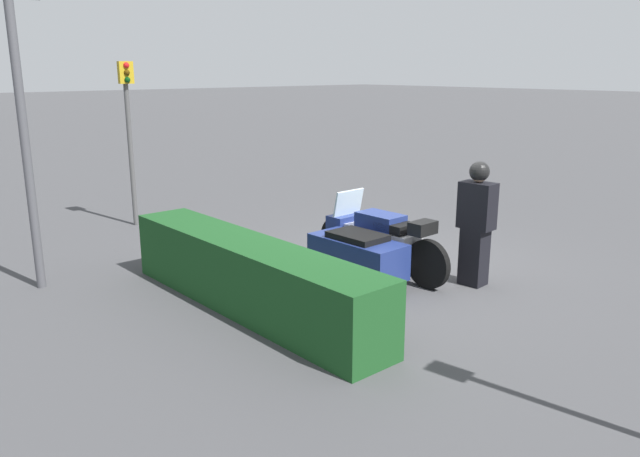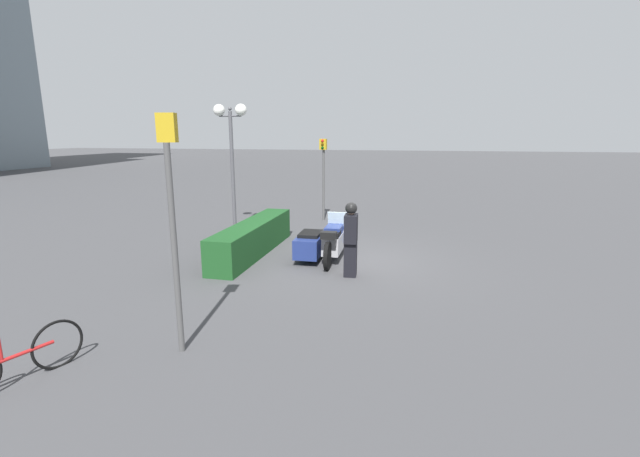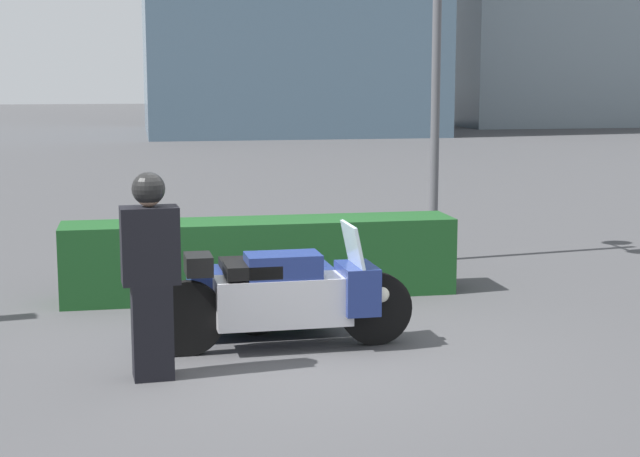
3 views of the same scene
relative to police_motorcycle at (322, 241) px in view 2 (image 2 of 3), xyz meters
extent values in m
plane|color=#424244|center=(-0.03, -0.59, -0.48)|extent=(160.00, 160.00, 0.00)
cylinder|color=black|center=(0.86, -0.30, -0.13)|extent=(0.70, 0.12, 0.70)
cylinder|color=black|center=(-0.92, -0.34, -0.13)|extent=(0.70, 0.12, 0.70)
cylinder|color=black|center=(-0.21, 0.28, -0.21)|extent=(0.54, 0.11, 0.54)
cube|color=#B7B7BC|center=(-0.03, -0.32, -0.01)|extent=(1.27, 0.46, 0.45)
cube|color=navy|center=(-0.03, -0.32, 0.32)|extent=(0.70, 0.43, 0.24)
cube|color=black|center=(-0.31, -0.33, 0.30)|extent=(0.51, 0.42, 0.12)
cube|color=navy|center=(0.68, -0.30, 0.08)|extent=(0.33, 0.59, 0.44)
cube|color=silver|center=(0.64, -0.30, 0.50)|extent=(0.13, 0.56, 0.40)
sphere|color=white|center=(0.91, -0.30, 0.01)|extent=(0.18, 0.18, 0.18)
cube|color=navy|center=(-0.16, 0.28, -0.06)|extent=(1.43, 0.66, 0.50)
sphere|color=navy|center=(0.45, 0.29, -0.04)|extent=(0.47, 0.47, 0.47)
cube|color=black|center=(-0.16, 0.28, 0.23)|extent=(0.79, 0.55, 0.09)
cube|color=black|center=(-0.80, -0.34, 0.37)|extent=(0.25, 0.39, 0.18)
cube|color=black|center=(-1.24, -0.96, -0.07)|extent=(0.35, 0.31, 0.82)
cube|color=black|center=(-1.24, -0.96, 0.66)|extent=(0.50, 0.32, 0.65)
sphere|color=tan|center=(-1.24, -0.96, 1.10)|extent=(0.22, 0.22, 0.22)
sphere|color=black|center=(-1.24, -0.96, 1.14)|extent=(0.28, 0.28, 0.28)
cube|color=#19471E|center=(0.06, 1.97, -0.03)|extent=(4.50, 0.75, 0.89)
cylinder|color=#4C4C51|center=(2.67, 3.68, 1.52)|extent=(0.12, 0.12, 3.99)
cylinder|color=#4C4C51|center=(2.67, 3.68, 3.37)|extent=(0.05, 0.77, 0.05)
sphere|color=white|center=(2.67, 4.07, 3.56)|extent=(0.38, 0.38, 0.38)
sphere|color=white|center=(2.67, 3.30, 3.56)|extent=(0.38, 0.38, 0.38)
sphere|color=#4C4C51|center=(2.67, 3.68, 3.60)|extent=(0.12, 0.12, 0.12)
cylinder|color=#4C4C4C|center=(5.17, 1.10, 0.87)|extent=(0.09, 0.09, 2.69)
cube|color=#B79319|center=(5.11, 1.10, 2.42)|extent=(0.17, 0.28, 0.40)
sphere|color=red|center=(5.04, 1.11, 2.55)|extent=(0.11, 0.11, 0.11)
sphere|color=#462D06|center=(5.04, 1.11, 2.42)|extent=(0.11, 0.11, 0.11)
sphere|color=#07350F|center=(5.04, 1.11, 2.29)|extent=(0.11, 0.11, 0.11)
cylinder|color=#4C4C4C|center=(-5.36, 1.01, 1.10)|extent=(0.09, 0.09, 3.15)
cube|color=#B79319|center=(-5.31, 1.02, 2.87)|extent=(0.18, 0.28, 0.40)
sphere|color=#410707|center=(-5.24, 1.03, 3.00)|extent=(0.11, 0.11, 0.11)
sphere|color=orange|center=(-5.24, 1.03, 2.87)|extent=(0.11, 0.11, 0.11)
sphere|color=#07350F|center=(-5.24, 1.03, 2.74)|extent=(0.11, 0.11, 0.11)
torus|color=black|center=(-6.15, 2.48, -0.14)|extent=(0.69, 0.28, 0.71)
cylinder|color=#B21E1E|center=(-6.64, 2.65, -0.07)|extent=(0.90, 0.36, 0.05)
cylinder|color=#B21E1E|center=(-6.79, 2.71, 0.10)|extent=(0.04, 0.04, 0.34)
camera|label=1|loc=(-6.10, 6.19, 2.49)|focal=35.00mm
camera|label=2|loc=(-10.75, -2.40, 2.78)|focal=24.00mm
camera|label=3|loc=(-1.34, -9.09, 2.06)|focal=55.00mm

